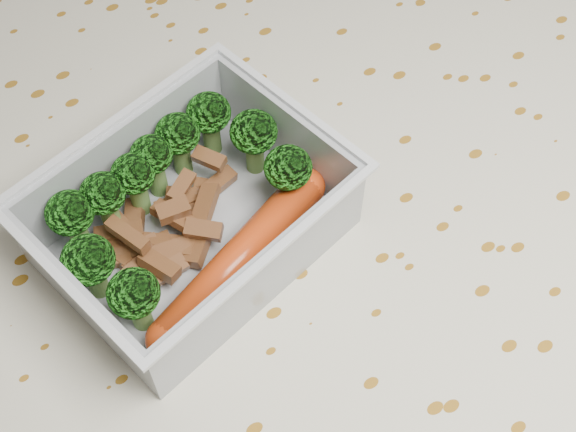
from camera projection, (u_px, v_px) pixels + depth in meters
dining_table at (291, 315)px, 0.55m from camera, size 1.40×0.90×0.75m
tablecloth at (291, 281)px, 0.51m from camera, size 1.46×0.96×0.19m
lunch_container at (193, 223)px, 0.46m from camera, size 0.19×0.16×0.06m
broccoli_florets at (165, 187)px, 0.46m from camera, size 0.15×0.11×0.05m
meat_pile at (164, 230)px, 0.47m from camera, size 0.10×0.07×0.03m
sausage at (240, 259)px, 0.45m from camera, size 0.14×0.07×0.02m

